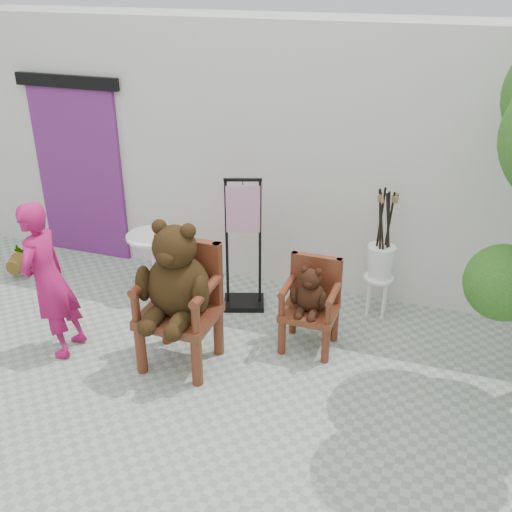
% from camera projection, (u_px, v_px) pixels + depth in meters
% --- Properties ---
extents(ground_plane, '(60.00, 60.00, 0.00)m').
position_uv_depth(ground_plane, '(227.00, 429.00, 5.02)').
color(ground_plane, gray).
rests_on(ground_plane, ground).
extents(back_wall, '(9.00, 1.00, 3.00)m').
position_uv_depth(back_wall, '(322.00, 154.00, 6.98)').
color(back_wall, silver).
rests_on(back_wall, ground).
extents(doorway, '(1.40, 0.11, 2.33)m').
position_uv_depth(doorway, '(80.00, 169.00, 7.57)').
color(doorway, '#67236A').
rests_on(doorway, ground).
extents(chair_big, '(0.71, 0.78, 1.49)m').
position_uv_depth(chair_big, '(178.00, 286.00, 5.50)').
color(chair_big, '#4C1F10').
rests_on(chair_big, ground).
extents(chair_small, '(0.53, 0.49, 0.93)m').
position_uv_depth(chair_small, '(311.00, 298.00, 5.89)').
color(chair_small, '#4C1F10').
rests_on(chair_small, ground).
extents(person, '(0.41, 0.59, 1.56)m').
position_uv_depth(person, '(48.00, 281.00, 5.72)').
color(person, '#AA1456').
rests_on(person, ground).
extents(cafe_table, '(0.60, 0.60, 0.70)m').
position_uv_depth(cafe_table, '(154.00, 256.00, 6.97)').
color(cafe_table, white).
rests_on(cafe_table, ground).
extents(display_stand, '(0.54, 0.48, 1.51)m').
position_uv_depth(display_stand, '(244.00, 259.00, 6.57)').
color(display_stand, black).
rests_on(display_stand, ground).
extents(stool_bucket, '(0.32, 0.32, 1.45)m').
position_uv_depth(stool_bucket, '(380.00, 261.00, 6.40)').
color(stool_bucket, white).
rests_on(stool_bucket, ground).
extents(potted_plant, '(0.44, 0.39, 0.45)m').
position_uv_depth(potted_plant, '(24.00, 258.00, 7.41)').
color(potted_plant, '#184011').
rests_on(potted_plant, ground).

